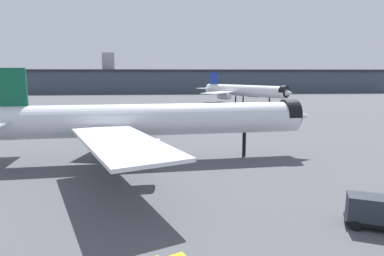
% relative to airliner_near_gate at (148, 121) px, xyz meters
% --- Properties ---
extents(ground, '(900.00, 900.00, 0.00)m').
position_rel_airliner_near_gate_xyz_m(ground, '(2.03, -0.09, -6.50)').
color(ground, '#4C4F54').
extents(airliner_near_gate, '(56.04, 50.64, 14.77)m').
position_rel_airliner_near_gate_xyz_m(airliner_near_gate, '(0.00, 0.00, 0.00)').
color(airliner_near_gate, silver).
rests_on(airliner_near_gate, ground).
extents(airliner_far_taxiway, '(38.73, 41.78, 14.23)m').
position_rel_airliner_near_gate_xyz_m(airliner_far_taxiway, '(29.90, 94.11, -0.23)').
color(airliner_far_taxiway, white).
rests_on(airliner_far_taxiway, ground).
extents(terminal_building, '(259.85, 46.73, 27.99)m').
position_rel_airliner_near_gate_xyz_m(terminal_building, '(17.24, 186.86, 1.90)').
color(terminal_building, '#3D4756').
rests_on(terminal_building, ground).
extents(service_truck_front, '(5.96, 4.06, 3.00)m').
position_rel_airliner_near_gate_xyz_m(service_truck_front, '(24.07, -23.91, -4.91)').
color(service_truck_front, black).
rests_on(service_truck_front, ground).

